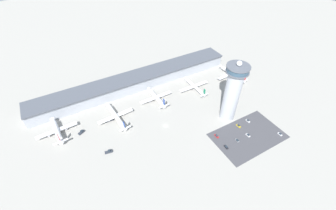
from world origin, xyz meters
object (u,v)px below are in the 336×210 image
object	(u,v)px
airplane_gate_alpha	(57,130)
car_green_van	(280,134)
control_tower	(233,92)
car_yellow_taxi	(217,136)
car_navy_sedan	(226,147)
service_truck_baggage	(81,132)
service_truck_catering	(109,152)
car_maroon_suv	(239,126)
airplane_gate_delta	(194,86)
car_silver_sedan	(237,140)
car_grey_coupe	(248,135)
airplane_gate_bravo	(116,116)
car_blue_compact	(248,121)
airplane_gate_charlie	(156,97)
airplane_gate_echo	(232,73)
service_truck_fuel	(109,120)

from	to	relation	value
airplane_gate_alpha	car_green_van	xyz separation A→B (m)	(175.20, -99.89, -4.03)
control_tower	car_yellow_taxi	xyz separation A→B (m)	(-24.75, -15.44, -30.60)
car_green_van	car_navy_sedan	bearing A→B (deg)	166.30
airplane_gate_alpha	service_truck_baggage	xyz separation A→B (m)	(18.79, -9.34, -3.78)
control_tower	service_truck_baggage	bearing A→B (deg)	159.46
service_truck_catering	car_maroon_suv	size ratio (longest dim) A/B	1.46
car_green_van	airplane_gate_delta	bearing A→B (deg)	107.73
car_green_van	car_navy_sedan	xyz separation A→B (m)	(-52.24, 12.74, 0.00)
service_truck_baggage	car_navy_sedan	xyz separation A→B (m)	(104.17, -77.81, -0.25)
car_green_van	airplane_gate_alpha	bearing A→B (deg)	150.31
service_truck_catering	car_silver_sedan	size ratio (longest dim) A/B	1.62
service_truck_baggage	car_grey_coupe	world-z (taller)	service_truck_baggage
airplane_gate_bravo	car_maroon_suv	size ratio (longest dim) A/B	9.11
airplane_gate_delta	car_maroon_suv	distance (m)	67.80
airplane_gate_delta	service_truck_catering	world-z (taller)	airplane_gate_delta
car_silver_sedan	car_blue_compact	bearing A→B (deg)	27.22
control_tower	airplane_gate_charlie	size ratio (longest dim) A/B	1.72
airplane_gate_bravo	airplane_gate_delta	bearing A→B (deg)	1.46
service_truck_baggage	airplane_gate_bravo	bearing A→B (deg)	1.52
car_grey_coupe	car_blue_compact	xyz separation A→B (m)	(12.94, 13.55, -0.04)
airplane_gate_charlie	car_silver_sedan	world-z (taller)	airplane_gate_charlie
service_truck_catering	service_truck_baggage	bearing A→B (deg)	113.92
service_truck_catering	car_silver_sedan	world-z (taller)	service_truck_catering
airplane_gate_charlie	service_truck_catering	xyz separation A→B (m)	(-65.79, -40.58, -3.26)
airplane_gate_echo	car_maroon_suv	xyz separation A→B (m)	(-49.54, -66.50, -3.75)
airplane_gate_delta	car_grey_coupe	distance (m)	80.71
service_truck_catering	service_truck_baggage	world-z (taller)	service_truck_catering
airplane_gate_bravo	car_blue_compact	bearing A→B (deg)	-30.59
car_silver_sedan	airplane_gate_delta	bearing A→B (deg)	83.58
service_truck_fuel	car_blue_compact	world-z (taller)	service_truck_fuel
airplane_gate_bravo	service_truck_catering	size ratio (longest dim) A/B	6.24
car_maroon_suv	car_green_van	size ratio (longest dim) A/B	1.12
service_truck_baggage	car_blue_compact	size ratio (longest dim) A/B	1.50
service_truck_catering	car_yellow_taxi	bearing A→B (deg)	-18.82
airplane_gate_echo	car_grey_coupe	size ratio (longest dim) A/B	9.46
control_tower	service_truck_baggage	size ratio (longest dim) A/B	9.32
airplane_gate_charlie	airplane_gate_delta	bearing A→B (deg)	-5.02
airplane_gate_echo	car_green_van	world-z (taller)	airplane_gate_echo
control_tower	car_green_van	bearing A→B (deg)	-57.44
airplane_gate_echo	car_maroon_suv	bearing A→B (deg)	-126.68
airplane_gate_charlie	car_grey_coupe	bearing A→B (deg)	-59.59
airplane_gate_alpha	car_maroon_suv	xyz separation A→B (m)	(149.55, -73.64, -4.04)
car_grey_coupe	service_truck_fuel	bearing A→B (deg)	142.17
control_tower	service_truck_baggage	distance (m)	141.69
service_truck_fuel	service_truck_baggage	bearing A→B (deg)	-174.60
service_truck_fuel	car_grey_coupe	bearing A→B (deg)	-37.83
airplane_gate_bravo	service_truck_fuel	xyz separation A→B (m)	(-6.43, 1.69, -3.27)
airplane_gate_charlie	car_silver_sedan	bearing A→B (deg)	-66.39
service_truck_fuel	car_silver_sedan	world-z (taller)	service_truck_fuel
airplane_gate_bravo	car_yellow_taxi	xyz separation A→B (m)	(71.08, -64.91, -3.83)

